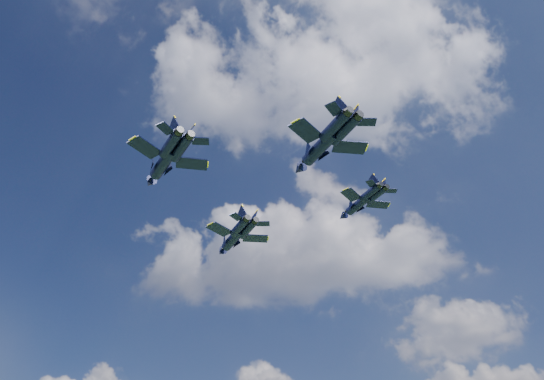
{
  "coord_description": "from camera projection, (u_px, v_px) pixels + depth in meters",
  "views": [
    {
      "loc": [
        17.74,
        -76.32,
        3.33
      ],
      "look_at": [
        1.9,
        -1.49,
        57.44
      ],
      "focal_mm": 35.0,
      "sensor_mm": 36.0,
      "label": 1
    }
  ],
  "objects": [
    {
      "name": "jet_left",
      "position": [
        162.0,
        165.0,
        88.28
      ],
      "size": [
        15.37,
        16.07,
        4.28
      ],
      "rotation": [
        0.0,
        0.0,
        0.75
      ],
      "color": "black"
    },
    {
      "name": "jet_lead",
      "position": [
        232.0,
        240.0,
        106.47
      ],
      "size": [
        14.0,
        15.88,
        4.09
      ],
      "rotation": [
        0.0,
        0.0,
        0.68
      ],
      "color": "black"
    },
    {
      "name": "jet_slot",
      "position": [
        318.0,
        149.0,
        83.0
      ],
      "size": [
        14.89,
        16.34,
        4.26
      ],
      "rotation": [
        0.0,
        0.0,
        0.71
      ],
      "color": "black"
    },
    {
      "name": "jet_right",
      "position": [
        357.0,
        205.0,
        101.22
      ],
      "size": [
        12.19,
        12.88,
        3.41
      ],
      "rotation": [
        0.0,
        0.0,
        0.74
      ],
      "color": "black"
    }
  ]
}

